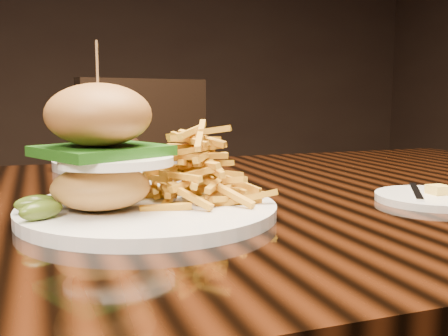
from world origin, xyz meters
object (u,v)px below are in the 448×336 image
object	(u,v)px
chair_far	(165,207)
far_dish	(116,159)
dining_table	(204,246)
burger_plate	(147,170)

from	to	relation	value
chair_far	far_dish	bearing A→B (deg)	-130.38
dining_table	burger_plate	size ratio (longest dim) A/B	5.09
dining_table	burger_plate	bearing A→B (deg)	-135.47
dining_table	burger_plate	world-z (taller)	burger_plate
burger_plate	far_dish	world-z (taller)	burger_plate
burger_plate	chair_far	size ratio (longest dim) A/B	0.33
dining_table	chair_far	bearing A→B (deg)	80.53
burger_plate	chair_far	bearing A→B (deg)	61.77
burger_plate	chair_far	xyz separation A→B (m)	(0.25, 0.99, -0.27)
dining_table	chair_far	world-z (taller)	chair_far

